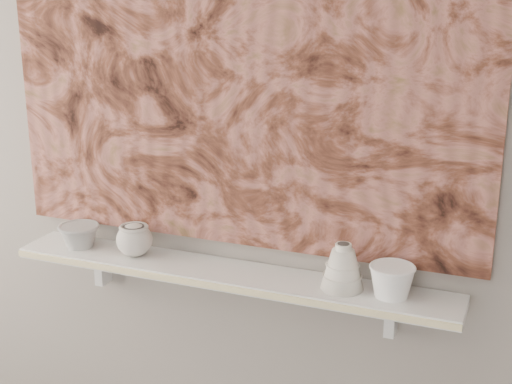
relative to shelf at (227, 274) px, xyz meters
The scene contains 11 objects.
wall_back 0.45m from the shelf, 90.00° to the left, with size 3.60×3.60×0.00m, color gray.
shelf is the anchor object (origin of this frame).
shelf_stripe 0.09m from the shelf, 90.00° to the right, with size 1.40×0.01×0.02m, color beige.
bracket_left 0.50m from the shelf, behind, with size 0.03×0.06×0.12m, color silver.
bracket_right 0.50m from the shelf, ahead, with size 0.03×0.06×0.12m, color silver.
painting 0.63m from the shelf, 90.00° to the left, with size 1.50×0.03×1.10m, color brown.
house_motif 0.55m from the shelf, ahead, with size 0.09×0.00×0.08m, color black.
bowl_grey 0.53m from the shelf, behind, with size 0.13×0.13×0.08m, color #979794, non-canonical shape.
cup_cream 0.33m from the shelf, behind, with size 0.11×0.11×0.10m, color beige, non-canonical shape.
bell_vessel 0.37m from the shelf, ahead, with size 0.12×0.12×0.14m, color silver, non-canonical shape.
bowl_white 0.50m from the shelf, ahead, with size 0.13×0.13×0.09m, color white, non-canonical shape.
Camera 1 is at (0.82, -0.31, 1.77)m, focal length 50.00 mm.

